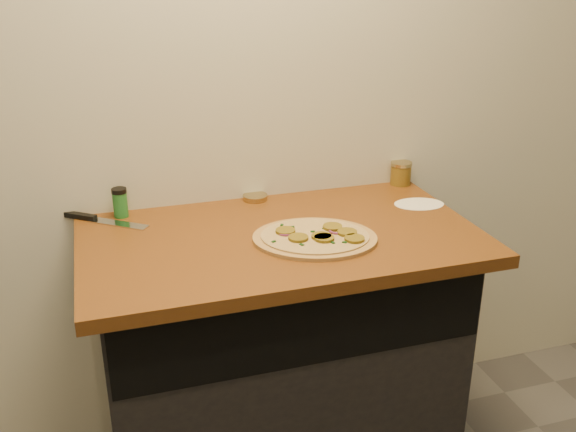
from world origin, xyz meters
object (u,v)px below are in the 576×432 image
object	(u,v)px
pizza	(316,237)
salsa_jar	(401,173)
chefs_knife	(98,220)
spice_shaker	(120,202)

from	to	relation	value
pizza	salsa_jar	size ratio (longest dim) A/B	5.42
chefs_knife	salsa_jar	distance (m)	1.08
pizza	chefs_knife	xyz separation A→B (m)	(-0.61, 0.34, -0.00)
pizza	spice_shaker	distance (m)	0.65
pizza	spice_shaker	world-z (taller)	spice_shaker
chefs_knife	spice_shaker	xyz separation A→B (m)	(0.07, 0.02, 0.04)
pizza	salsa_jar	bearing A→B (deg)	39.20
chefs_knife	spice_shaker	distance (m)	0.09
pizza	chefs_knife	distance (m)	0.70
pizza	chefs_knife	bearing A→B (deg)	150.78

